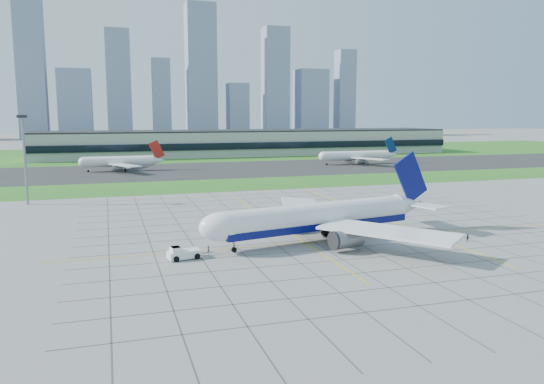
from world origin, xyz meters
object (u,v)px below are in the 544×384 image
(light_mast, at_px, (24,148))
(distant_jet_1, at_px, (120,161))
(pushback_tug, at_px, (183,253))
(crew_far, at_px, (468,238))
(distant_jet_2, at_px, (357,156))
(crew_near, at_px, (208,250))
(airliner, at_px, (320,218))

(light_mast, xyz_separation_m, distant_jet_1, (28.17, 86.02, -11.70))
(pushback_tug, bearing_deg, crew_far, -15.67)
(distant_jet_2, bearing_deg, pushback_tug, -125.52)
(pushback_tug, height_order, crew_far, pushback_tug)
(light_mast, xyz_separation_m, pushback_tug, (34.67, -71.82, -15.12))
(crew_near, bearing_deg, distant_jet_1, 13.68)
(crew_near, distance_m, distant_jet_2, 188.04)
(distant_jet_2, bearing_deg, crew_near, -124.64)
(distant_jet_2, bearing_deg, airliner, -118.81)
(pushback_tug, relative_size, crew_far, 5.43)
(airliner, distance_m, pushback_tug, 29.63)
(crew_far, relative_size, distant_jet_2, 0.04)
(light_mast, relative_size, distant_jet_1, 0.60)
(pushback_tug, xyz_separation_m, crew_far, (57.53, -4.09, -0.26))
(pushback_tug, bearing_deg, distant_jet_1, 80.76)
(distant_jet_1, bearing_deg, airliner, -76.92)
(pushback_tug, relative_size, distant_jet_1, 0.20)
(crew_near, height_order, distant_jet_1, distant_jet_1)
(crew_near, distance_m, distant_jet_1, 156.10)
(distant_jet_1, bearing_deg, crew_far, -68.42)
(light_mast, height_order, distant_jet_1, light_mast)
(airliner, height_order, crew_far, airliner)
(crew_far, height_order, distant_jet_2, distant_jet_2)
(light_mast, height_order, pushback_tug, light_mast)
(light_mast, height_order, crew_far, light_mast)
(airliner, bearing_deg, distant_jet_2, 49.59)
(pushback_tug, distance_m, distant_jet_2, 192.79)
(crew_far, bearing_deg, airliner, -179.74)
(crew_far, bearing_deg, distant_jet_2, 90.45)
(light_mast, bearing_deg, airliner, -46.15)
(light_mast, distance_m, distant_jet_1, 91.27)
(pushback_tug, distance_m, crew_near, 5.57)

